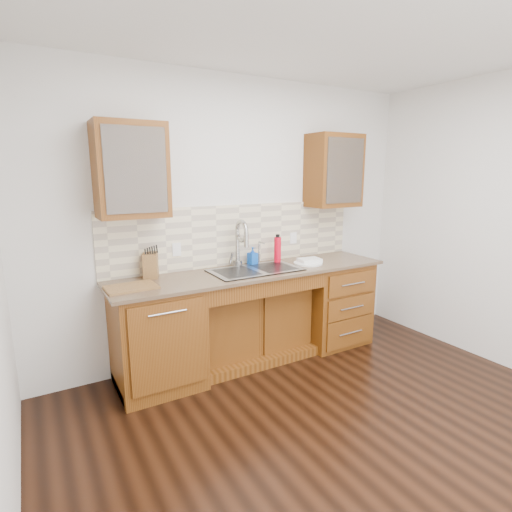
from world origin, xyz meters
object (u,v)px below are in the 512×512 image
soap_bottle (253,256)px  water_bottle (278,250)px  plate (308,263)px  knife_block (151,265)px  cutting_board (131,287)px

soap_bottle → water_bottle: water_bottle is taller
water_bottle → plate: size_ratio=0.91×
soap_bottle → plate: soap_bottle is taller
knife_block → water_bottle: bearing=16.7°
soap_bottle → plate: bearing=-34.6°
water_bottle → plate: 0.33m
soap_bottle → knife_block: size_ratio=0.83×
soap_bottle → cutting_board: 1.26m
plate → cutting_board: bearing=179.6°
cutting_board → knife_block: bearing=48.9°
knife_block → cutting_board: 0.37m
soap_bottle → plate: (0.50, -0.25, -0.08)m
plate → knife_block: 1.53m
soap_bottle → water_bottle: 0.27m
knife_block → plate: bearing=9.9°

